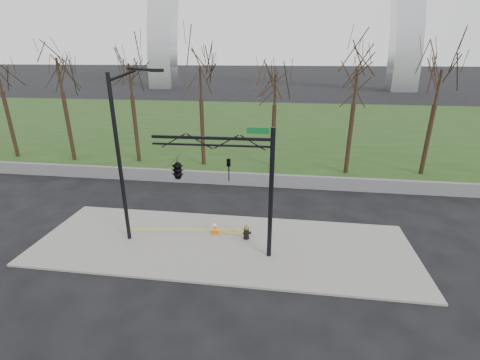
# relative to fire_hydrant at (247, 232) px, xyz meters

# --- Properties ---
(ground) EXTENTS (500.00, 500.00, 0.00)m
(ground) POSITION_rel_fire_hydrant_xyz_m (-1.10, -0.64, -0.44)
(ground) COLOR black
(ground) RESTS_ON ground
(sidewalk) EXTENTS (18.00, 6.00, 0.10)m
(sidewalk) POSITION_rel_fire_hydrant_xyz_m (-1.10, -0.64, -0.39)
(sidewalk) COLOR slate
(sidewalk) RESTS_ON ground
(grass_strip) EXTENTS (120.00, 40.00, 0.06)m
(grass_strip) POSITION_rel_fire_hydrant_xyz_m (-1.10, 29.36, -0.41)
(grass_strip) COLOR #213A15
(grass_strip) RESTS_ON ground
(guardrail) EXTENTS (60.00, 0.30, 0.90)m
(guardrail) POSITION_rel_fire_hydrant_xyz_m (-1.10, 7.36, 0.01)
(guardrail) COLOR #59595B
(guardrail) RESTS_ON ground
(tree_row) EXTENTS (43.95, 4.00, 8.96)m
(tree_row) POSITION_rel_fire_hydrant_xyz_m (-2.13, 11.36, 4.04)
(tree_row) COLOR black
(tree_row) RESTS_ON ground
(fire_hydrant) EXTENTS (0.47, 0.30, 0.75)m
(fire_hydrant) POSITION_rel_fire_hydrant_xyz_m (0.00, 0.00, 0.00)
(fire_hydrant) COLOR black
(fire_hydrant) RESTS_ON sidewalk
(traffic_cone) EXTENTS (0.42, 0.42, 0.68)m
(traffic_cone) POSITION_rel_fire_hydrant_xyz_m (-1.67, 0.30, -0.01)
(traffic_cone) COLOR #EE4F0C
(traffic_cone) RESTS_ON sidewalk
(street_light) EXTENTS (2.33, 0.87, 8.21)m
(street_light) POSITION_rel_fire_hydrant_xyz_m (-5.56, -0.72, 4.25)
(street_light) COLOR black
(street_light) RESTS_ON ground
(traffic_signal_mast) EXTENTS (5.10, 2.50, 6.00)m
(traffic_signal_mast) POSITION_rel_fire_hydrant_xyz_m (-2.05, -1.42, 3.70)
(traffic_signal_mast) COLOR black
(traffic_signal_mast) RESTS_ON ground
(caution_tape) EXTENTS (5.77, 1.08, 0.39)m
(caution_tape) POSITION_rel_fire_hydrant_xyz_m (-2.43, -0.27, 0.08)
(caution_tape) COLOR yellow
(caution_tape) RESTS_ON ground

